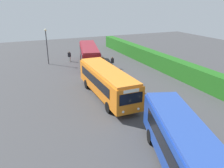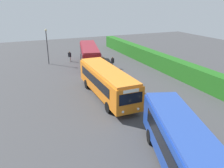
% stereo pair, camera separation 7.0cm
% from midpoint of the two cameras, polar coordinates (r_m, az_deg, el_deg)
% --- Properties ---
extents(ground_plane, '(79.26, 79.26, 0.00)m').
position_cam_midpoint_polar(ground_plane, '(23.30, 1.01, -3.48)').
color(ground_plane, '#424244').
extents(bus_maroon, '(10.57, 4.82, 2.96)m').
position_cam_midpoint_polar(bus_maroon, '(34.95, -5.64, 7.55)').
color(bus_maroon, maroon).
rests_on(bus_maroon, ground_plane).
extents(bus_orange, '(10.56, 2.67, 2.99)m').
position_cam_midpoint_polar(bus_orange, '(22.85, -1.21, 0.73)').
color(bus_orange, orange).
rests_on(bus_orange, ground_plane).
extents(bus_blue, '(10.19, 5.51, 3.07)m').
position_cam_midpoint_polar(bus_blue, '(13.61, 17.67, -14.88)').
color(bus_blue, navy).
rests_on(bus_blue, ground_plane).
extents(person_left, '(0.50, 0.48, 1.65)m').
position_cam_midpoint_polar(person_left, '(37.56, -10.52, 6.86)').
color(person_left, silver).
rests_on(person_left, ground_plane).
extents(person_center, '(0.53, 0.45, 1.72)m').
position_cam_midpoint_polar(person_center, '(33.57, -2.18, 5.65)').
color(person_center, silver).
rests_on(person_center, ground_plane).
extents(person_right, '(0.37, 0.46, 1.69)m').
position_cam_midpoint_polar(person_right, '(33.14, 0.21, 5.46)').
color(person_right, silver).
rests_on(person_right, ground_plane).
extents(person_far, '(0.42, 0.30, 1.84)m').
position_cam_midpoint_polar(person_far, '(20.81, 7.85, -3.74)').
color(person_far, '#334C8C').
rests_on(person_far, ground_plane).
extents(hedge_row, '(51.63, 1.52, 2.16)m').
position_cam_midpoint_polar(hedge_row, '(28.40, 20.08, 2.03)').
color(hedge_row, '#21631B').
rests_on(hedge_row, ground_plane).
extents(lamppost, '(0.36, 0.36, 5.39)m').
position_cam_midpoint_polar(lamppost, '(36.28, -15.97, 10.03)').
color(lamppost, '#38383D').
rests_on(lamppost, ground_plane).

